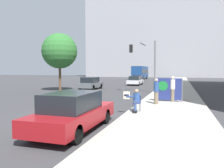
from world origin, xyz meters
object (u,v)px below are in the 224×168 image
at_px(traffic_light_pole, 145,57).
at_px(car_on_road_nearest, 90,83).
at_px(pedestrian_behind, 173,89).
at_px(parked_car_curbside, 74,112).
at_px(car_on_road_distant, 137,79).
at_px(street_tree_near_curb, 60,51).
at_px(protest_banner, 168,89).
at_px(city_bus_on_road, 140,72).
at_px(seated_protester, 136,100).
at_px(jogger_on_sidewalk, 156,91).
at_px(car_on_road_midblock, 135,81).

height_order(traffic_light_pole, car_on_road_nearest, traffic_light_pole).
xyz_separation_m(pedestrian_behind, parked_car_curbside, (-3.46, -8.22, -0.33)).
xyz_separation_m(car_on_road_distant, street_tree_near_curb, (-5.01, -20.65, 3.84)).
relative_size(car_on_road_nearest, street_tree_near_curb, 0.65).
xyz_separation_m(protest_banner, city_bus_on_road, (-9.22, 40.83, 0.88)).
relative_size(traffic_light_pole, car_on_road_nearest, 1.24).
height_order(pedestrian_behind, car_on_road_distant, pedestrian_behind).
distance_m(pedestrian_behind, car_on_road_distant, 27.83).
bearing_deg(traffic_light_pole, seated_protester, -83.57).
height_order(pedestrian_behind, street_tree_near_curb, street_tree_near_curb).
distance_m(jogger_on_sidewalk, street_tree_near_curb, 14.32).
bearing_deg(street_tree_near_curb, pedestrian_behind, -25.87).
distance_m(traffic_light_pole, car_on_road_distant, 20.50).
relative_size(seated_protester, car_on_road_nearest, 0.28).
xyz_separation_m(city_bus_on_road, street_tree_near_curb, (-3.11, -34.66, 2.61)).
bearing_deg(car_on_road_midblock, car_on_road_distant, 98.53).
xyz_separation_m(jogger_on_sidewalk, car_on_road_midblock, (-5.37, 19.89, -0.30)).
bearing_deg(pedestrian_behind, traffic_light_pole, 14.55).
bearing_deg(city_bus_on_road, pedestrian_behind, -76.88).
height_order(seated_protester, street_tree_near_curb, street_tree_near_curb).
xyz_separation_m(pedestrian_behind, city_bus_on_road, (-9.50, 40.77, 0.84)).
bearing_deg(street_tree_near_curb, jogger_on_sidewalk, -33.11).
relative_size(protest_banner, car_on_road_midblock, 0.40).
bearing_deg(car_on_road_nearest, street_tree_near_curb, -130.94).
bearing_deg(pedestrian_behind, seated_protester, 149.97).
relative_size(jogger_on_sidewalk, car_on_road_distant, 0.41).
xyz_separation_m(traffic_light_pole, city_bus_on_road, (-6.48, 33.76, -1.77)).
relative_size(seated_protester, car_on_road_distant, 0.29).
relative_size(seated_protester, pedestrian_behind, 0.67).
xyz_separation_m(parked_car_curbside, car_on_road_distant, (-4.14, 34.99, -0.07)).
xyz_separation_m(seated_protester, traffic_light_pole, (-1.29, 11.47, 2.88)).
bearing_deg(parked_car_curbside, city_bus_on_road, 97.03).
xyz_separation_m(seated_protester, city_bus_on_road, (-7.77, 45.23, 1.11)).
distance_m(protest_banner, traffic_light_pole, 8.03).
distance_m(jogger_on_sidewalk, car_on_road_nearest, 13.90).
bearing_deg(city_bus_on_road, street_tree_near_curb, -95.12).
xyz_separation_m(protest_banner, street_tree_near_curb, (-12.32, 6.17, 3.49)).
distance_m(city_bus_on_road, street_tree_near_curb, 34.89).
distance_m(jogger_on_sidewalk, car_on_road_midblock, 20.60).
relative_size(pedestrian_behind, protest_banner, 0.96).
relative_size(parked_car_curbside, street_tree_near_curb, 0.71).
bearing_deg(city_bus_on_road, car_on_road_midblock, -81.97).
height_order(city_bus_on_road, street_tree_near_curb, street_tree_near_curb).
height_order(jogger_on_sidewalk, car_on_road_midblock, jogger_on_sidewalk).
xyz_separation_m(jogger_on_sidewalk, street_tree_near_curb, (-11.63, 7.58, 3.51)).
bearing_deg(car_on_road_nearest, car_on_road_midblock, 68.28).
xyz_separation_m(parked_car_curbside, car_on_road_nearest, (-6.63, 17.24, -0.01)).
distance_m(seated_protester, parked_car_curbside, 4.14).
distance_m(protest_banner, parked_car_curbside, 8.77).
xyz_separation_m(car_on_road_nearest, car_on_road_distant, (2.49, 17.75, -0.06)).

